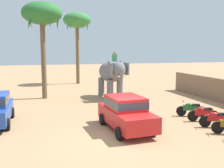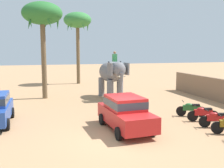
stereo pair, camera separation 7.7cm
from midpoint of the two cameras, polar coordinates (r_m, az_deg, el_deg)
name	(u,v)px [view 2 (the right image)]	position (r m, az deg, el deg)	size (l,w,h in m)	color
ground_plane	(118,137)	(12.19, 1.40, -11.62)	(120.00, 120.00, 0.00)	tan
car_sedan_foreground	(125,112)	(13.05, 3.10, -6.08)	(2.07, 4.20, 1.70)	red
elephant_with_mahout	(112,74)	(21.56, 0.02, 2.19)	(2.08, 3.98, 3.88)	slate
motorcycle_mid_row	(216,119)	(14.56, 22.10, -7.08)	(1.75, 0.72, 0.94)	black
motorcycle_fourth_in_row	(203,113)	(15.52, 19.52, -6.07)	(1.78, 0.62, 0.94)	black
motorcycle_far_in_row	(191,109)	(16.44, 17.16, -5.22)	(1.71, 0.84, 0.94)	black
palm_tree_behind_elephant	(78,22)	(31.09, -7.51, 13.33)	(3.20, 3.20, 8.31)	brown
palm_tree_near_hut	(42,16)	(22.08, -14.97, 14.24)	(3.20, 3.20, 7.78)	brown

